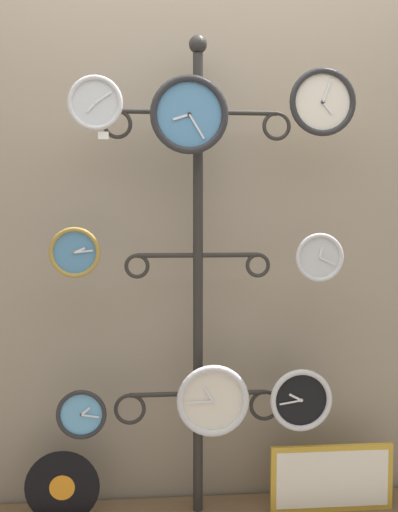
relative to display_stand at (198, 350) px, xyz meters
name	(u,v)px	position (x,y,z in m)	size (l,w,h in m)	color
shop_wall	(195,190)	(0.00, 0.16, 0.66)	(4.40, 0.04, 2.80)	gray
display_stand	(198,350)	(0.00, 0.00, 0.00)	(0.76, 0.36, 2.01)	#282623
clock_top_left	(95,103)	(-0.40, -0.10, 0.98)	(0.21, 0.04, 0.21)	silver
clock_top_center	(189,115)	(-0.04, -0.09, 0.94)	(0.30, 0.04, 0.30)	#4C84B2
clock_top_right	(322,102)	(0.48, -0.10, 0.99)	(0.27, 0.04, 0.27)	silver
clock_middle_left	(75,252)	(-0.48, -0.08, 0.41)	(0.20, 0.04, 0.20)	#4C84B2
clock_middle_right	(319,257)	(0.48, -0.08, 0.38)	(0.20, 0.04, 0.20)	silver
clock_bottom_left	(82,414)	(-0.47, -0.07, -0.23)	(0.20, 0.04, 0.20)	#60A8DB
clock_bottom_center	(213,400)	(0.05, -0.12, -0.18)	(0.29, 0.04, 0.29)	silver
clock_bottom_right	(301,400)	(0.41, -0.09, -0.20)	(0.26, 0.04, 0.26)	black
vinyl_record	(62,487)	(-0.55, -0.06, -0.53)	(0.30, 0.01, 0.30)	black
picture_frame	(332,478)	(0.55, -0.06, -0.54)	(0.52, 0.02, 0.28)	gold
price_tag_upper	(103,135)	(-0.37, -0.10, 0.85)	(0.04, 0.00, 0.03)	white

